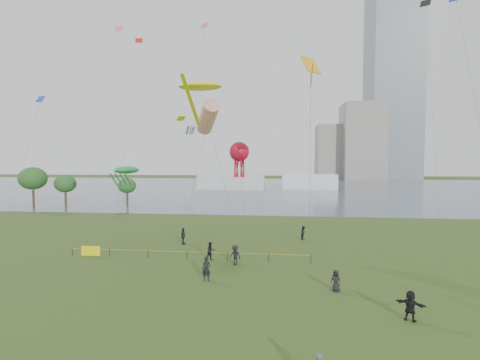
# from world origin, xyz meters

# --- Properties ---
(ground_plane) EXTENTS (400.00, 400.00, 0.00)m
(ground_plane) POSITION_xyz_m (0.00, 0.00, 0.00)
(ground_plane) COLOR #263C13
(lake) EXTENTS (400.00, 120.00, 0.08)m
(lake) POSITION_xyz_m (0.00, 100.00, 0.02)
(lake) COLOR #4F5D6D
(lake) RESTS_ON ground_plane
(tower) EXTENTS (24.00, 24.00, 120.00)m
(tower) POSITION_xyz_m (62.00, 168.00, 60.00)
(tower) COLOR slate
(tower) RESTS_ON ground_plane
(building_mid) EXTENTS (20.00, 20.00, 38.00)m
(building_mid) POSITION_xyz_m (46.00, 162.00, 19.00)
(building_mid) COLOR gray
(building_mid) RESTS_ON ground_plane
(building_low) EXTENTS (16.00, 18.00, 28.00)m
(building_low) POSITION_xyz_m (32.00, 168.00, 14.00)
(building_low) COLOR gray
(building_low) RESTS_ON ground_plane
(pavilion_left) EXTENTS (22.00, 8.00, 6.00)m
(pavilion_left) POSITION_xyz_m (-12.00, 95.00, 3.00)
(pavilion_left) COLOR silver
(pavilion_left) RESTS_ON ground_plane
(pavilion_right) EXTENTS (18.00, 7.00, 5.00)m
(pavilion_right) POSITION_xyz_m (14.00, 98.00, 2.50)
(pavilion_right) COLOR silver
(pavilion_right) RESTS_ON ground_plane
(trees) EXTENTS (21.61, 10.51, 8.33)m
(trees) POSITION_xyz_m (-40.81, 46.22, 5.39)
(trees) COLOR #3B291B
(trees) RESTS_ON ground_plane
(fence) EXTENTS (24.07, 0.07, 1.05)m
(fence) POSITION_xyz_m (-11.62, 12.54, 0.55)
(fence) COLOR black
(fence) RESTS_ON ground_plane
(spectator_a) EXTENTS (1.11, 1.08, 1.80)m
(spectator_a) POSITION_xyz_m (-3.15, 12.48, 0.90)
(spectator_a) COLOR black
(spectator_a) RESTS_ON ground_plane
(spectator_b) EXTENTS (1.39, 1.18, 1.86)m
(spectator_b) POSITION_xyz_m (-0.60, 11.24, 0.93)
(spectator_b) COLOR black
(spectator_b) RESTS_ON ground_plane
(spectator_c) EXTENTS (0.57, 1.14, 1.88)m
(spectator_c) POSITION_xyz_m (-7.56, 18.54, 0.94)
(spectator_c) COLOR black
(spectator_c) RESTS_ON ground_plane
(spectator_d) EXTENTS (0.93, 0.87, 1.60)m
(spectator_d) POSITION_xyz_m (7.65, 5.58, 0.80)
(spectator_d) COLOR black
(spectator_d) RESTS_ON ground_plane
(spectator_e) EXTENTS (1.78, 1.32, 1.86)m
(spectator_e) POSITION_xyz_m (11.34, 1.19, 0.93)
(spectator_e) COLOR black
(spectator_e) RESTS_ON ground_plane
(spectator_f) EXTENTS (0.72, 0.47, 1.95)m
(spectator_f) POSITION_xyz_m (-2.38, 6.77, 0.98)
(spectator_f) COLOR black
(spectator_f) RESTS_ON ground_plane
(spectator_g) EXTENTS (0.97, 1.03, 1.69)m
(spectator_g) POSITION_xyz_m (6.54, 22.38, 0.84)
(spectator_g) COLOR black
(spectator_g) RESTS_ON ground_plane
(kite_stingray) EXTENTS (7.95, 10.03, 18.45)m
(kite_stingray) POSITION_xyz_m (-5.46, 18.53, 17.98)
(kite_stingray) COLOR #3F3F42
(kite_windsock) EXTENTS (4.29, 6.66, 16.70)m
(kite_windsock) POSITION_xyz_m (-4.85, 19.81, 14.75)
(kite_windsock) COLOR #3F3F42
(kite_creature) EXTENTS (2.76, 7.99, 9.04)m
(kite_creature) POSITION_xyz_m (-13.95, 17.86, 8.58)
(kite_creature) COLOR #3F3F42
(kite_octopus) EXTENTS (2.65, 7.21, 11.82)m
(kite_octopus) POSITION_xyz_m (-1.02, 18.76, 10.63)
(kite_octopus) COLOR #3F3F42
(kite_delta) EXTENTS (1.61, 10.25, 17.24)m
(kite_delta) POSITION_xyz_m (5.57, 4.88, 15.80)
(kite_delta) COLOR #3F3F42
(small_kites) EXTENTS (41.58, 14.87, 10.56)m
(small_kites) POSITION_xyz_m (-4.29, 18.20, 23.57)
(small_kites) COLOR #E5598C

